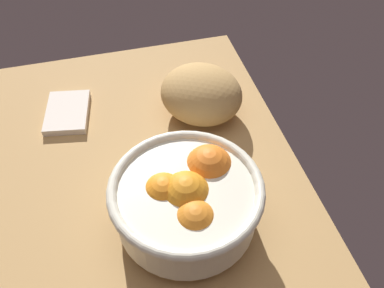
# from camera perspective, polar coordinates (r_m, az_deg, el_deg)

# --- Properties ---
(ground_plane) EXTENTS (0.77, 0.64, 0.03)m
(ground_plane) POSITION_cam_1_polar(r_m,az_deg,el_deg) (0.78, -9.49, -5.17)
(ground_plane) COLOR tan
(fruit_bowl) EXTENTS (0.23, 0.23, 0.12)m
(fruit_bowl) POSITION_cam_1_polar(r_m,az_deg,el_deg) (0.65, -1.05, -7.42)
(fruit_bowl) COLOR silver
(fruit_bowl) RESTS_ON ground
(bread_loaf) EXTENTS (0.22, 0.22, 0.10)m
(bread_loaf) POSITION_cam_1_polar(r_m,az_deg,el_deg) (0.84, 0.93, 6.69)
(bread_loaf) COLOR tan
(bread_loaf) RESTS_ON ground
(napkin_folded) EXTENTS (0.13, 0.10, 0.01)m
(napkin_folded) POSITION_cam_1_polar(r_m,az_deg,el_deg) (0.90, -16.66, 4.05)
(napkin_folded) COLOR silver
(napkin_folded) RESTS_ON ground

